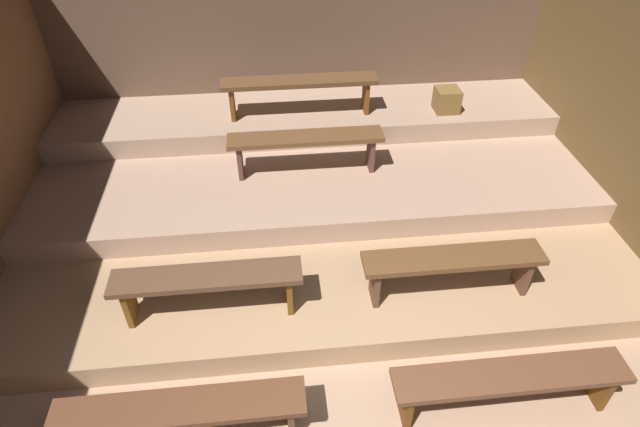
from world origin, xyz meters
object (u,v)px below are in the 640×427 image
(bench_lower_right, at_px, (453,263))
(wooden_crate_upper, at_px, (447,100))
(bench_middle_center, at_px, (306,143))
(bench_floor_left, at_px, (181,412))
(bench_lower_left, at_px, (208,282))
(bench_upper_center, at_px, (299,86))
(bench_floor_right, at_px, (510,380))

(bench_lower_right, distance_m, wooden_crate_upper, 2.71)
(bench_middle_center, bearing_deg, bench_lower_right, -56.96)
(bench_floor_left, relative_size, bench_lower_right, 1.13)
(bench_lower_left, height_order, bench_upper_center, bench_upper_center)
(bench_floor_right, bearing_deg, bench_lower_left, 155.73)
(bench_upper_center, bearing_deg, wooden_crate_upper, -3.16)
(bench_floor_left, xyz_separation_m, bench_upper_center, (1.18, 3.76, 0.76))
(bench_floor_right, xyz_separation_m, wooden_crate_upper, (0.53, 3.66, 0.53))
(bench_middle_center, bearing_deg, wooden_crate_upper, 23.53)
(bench_floor_left, bearing_deg, bench_floor_right, 0.00)
(bench_floor_left, bearing_deg, bench_lower_right, 24.27)
(bench_floor_right, relative_size, bench_lower_right, 1.13)
(wooden_crate_upper, bearing_deg, bench_lower_right, -104.93)
(bench_lower_left, relative_size, wooden_crate_upper, 5.58)
(bench_floor_right, height_order, wooden_crate_upper, wooden_crate_upper)
(bench_floor_right, relative_size, bench_upper_center, 0.97)
(bench_middle_center, distance_m, bench_upper_center, 0.95)
(bench_lower_right, relative_size, bench_middle_center, 0.94)
(bench_middle_center, bearing_deg, bench_floor_left, -112.40)
(bench_lower_right, bearing_deg, bench_lower_left, 180.00)
(wooden_crate_upper, bearing_deg, bench_middle_center, -156.47)
(bench_floor_right, bearing_deg, bench_floor_left, 180.00)
(bench_floor_left, height_order, bench_lower_right, bench_lower_right)
(bench_lower_right, relative_size, bench_upper_center, 0.86)
(bench_lower_left, relative_size, bench_lower_right, 1.00)
(bench_floor_right, distance_m, bench_upper_center, 4.06)
(bench_floor_left, height_order, bench_floor_right, same)
(bench_floor_left, relative_size, bench_middle_center, 1.06)
(bench_lower_left, distance_m, bench_lower_right, 2.18)
(bench_lower_left, xyz_separation_m, wooden_crate_upper, (2.87, 2.61, 0.28))
(bench_lower_left, bearing_deg, bench_floor_right, -24.27)
(wooden_crate_upper, bearing_deg, bench_lower_left, -137.79)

